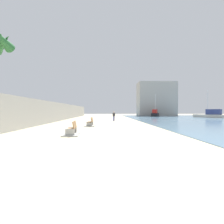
{
  "coord_description": "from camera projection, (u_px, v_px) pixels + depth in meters",
  "views": [
    {
      "loc": [
        0.64,
        -8.74,
        1.73
      ],
      "look_at": [
        1.33,
        12.07,
        1.56
      ],
      "focal_mm": 27.05,
      "sensor_mm": 36.0,
      "label": 1
    }
  ],
  "objects": [
    {
      "name": "ground_plane",
      "position": [
        102.0,
        121.0,
        26.72
      ],
      "size": [
        120.0,
        120.0,
        0.0
      ],
      "primitive_type": "plane",
      "color": "#C6B793"
    },
    {
      "name": "seawall",
      "position": [
        55.0,
        112.0,
        26.46
      ],
      "size": [
        0.8,
        64.0,
        3.01
      ],
      "primitive_type": "cube",
      "color": "#9E9E99",
      "rests_on": "ground"
    },
    {
      "name": "bench_near",
      "position": [
        72.0,
        132.0,
        12.04
      ],
      "size": [
        1.25,
        2.18,
        0.98
      ],
      "color": "#9E9E99",
      "rests_on": "ground"
    },
    {
      "name": "bench_far",
      "position": [
        90.0,
        124.0,
        18.89
      ],
      "size": [
        1.1,
        2.1,
        0.98
      ],
      "color": "#9E9E99",
      "rests_on": "ground"
    },
    {
      "name": "person_walking",
      "position": [
        114.0,
        115.0,
        28.27
      ],
      "size": [
        0.45,
        0.34,
        1.58
      ],
      "color": "navy",
      "rests_on": "ground"
    },
    {
      "name": "boat_far_right",
      "position": [
        210.0,
        114.0,
        41.22
      ],
      "size": [
        5.14,
        7.36,
        6.73
      ],
      "color": "beige",
      "rests_on": "water_bay"
    },
    {
      "name": "boat_outer",
      "position": [
        155.0,
        114.0,
        49.54
      ],
      "size": [
        3.55,
        5.08,
        6.61
      ],
      "color": "black",
      "rests_on": "water_bay"
    },
    {
      "name": "harbor_building",
      "position": [
        156.0,
        99.0,
        55.22
      ],
      "size": [
        12.0,
        6.0,
        10.89
      ],
      "primitive_type": "cube",
      "color": "#9E9E99",
      "rests_on": "ground"
    }
  ]
}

